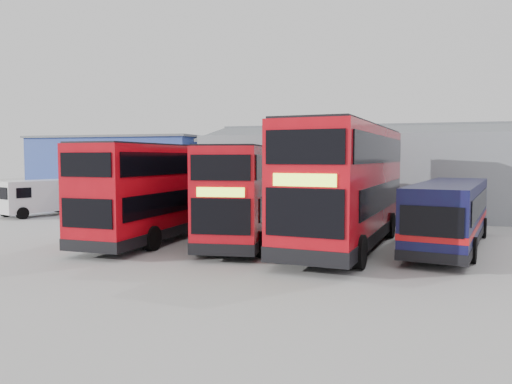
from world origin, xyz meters
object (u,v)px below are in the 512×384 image
(double_decker_centre, at_px, (247,194))
(double_decker_right, at_px, (347,187))
(office_block, at_px, (131,172))
(maintenance_shed, at_px, (446,173))
(panel_van, at_px, (40,196))
(double_decker_left, at_px, (158,192))
(single_decker_blue, at_px, (450,216))

(double_decker_centre, height_order, double_decker_right, double_decker_right)
(office_block, height_order, maintenance_shed, maintenance_shed)
(maintenance_shed, distance_m, panel_van, 26.02)
(double_decker_left, distance_m, double_decker_centre, 3.96)
(maintenance_shed, bearing_deg, single_decker_blue, -93.83)
(double_decker_right, bearing_deg, single_decker_blue, 17.67)
(maintenance_shed, height_order, single_decker_blue, maintenance_shed)
(double_decker_left, xyz_separation_m, single_decker_blue, (12.22, 1.36, -0.78))
(double_decker_left, bearing_deg, panel_van, -26.21)
(single_decker_blue, distance_m, panel_van, 24.04)
(single_decker_blue, bearing_deg, double_decker_right, 22.27)
(office_block, height_order, double_decker_left, office_block)
(office_block, bearing_deg, double_decker_left, -55.37)
(office_block, xyz_separation_m, single_decker_blue, (21.10, -11.50, -1.27))
(double_decker_left, height_order, panel_van, double_decker_left)
(maintenance_shed, bearing_deg, double_decker_centre, -122.85)
(maintenance_shed, bearing_deg, panel_van, -160.34)
(double_decker_centre, bearing_deg, double_decker_right, -7.20)
(maintenance_shed, height_order, double_decker_left, maintenance_shed)
(office_block, height_order, panel_van, office_block)
(double_decker_centre, bearing_deg, maintenance_shed, 50.25)
(office_block, distance_m, single_decker_blue, 24.06)
(maintenance_shed, distance_m, single_decker_blue, 13.59)
(double_decker_centre, xyz_separation_m, panel_van, (-15.26, 5.51, -0.80))
(double_decker_left, xyz_separation_m, double_decker_right, (8.22, 0.59, 0.35))
(office_block, height_order, double_decker_centre, office_block)
(office_block, bearing_deg, maintenance_shed, 5.21)
(double_decker_right, bearing_deg, double_decker_centre, -173.58)
(double_decker_right, relative_size, panel_van, 2.18)
(maintenance_shed, distance_m, double_decker_left, 19.83)
(office_block, height_order, single_decker_blue, office_block)
(double_decker_centre, bearing_deg, office_block, 129.35)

